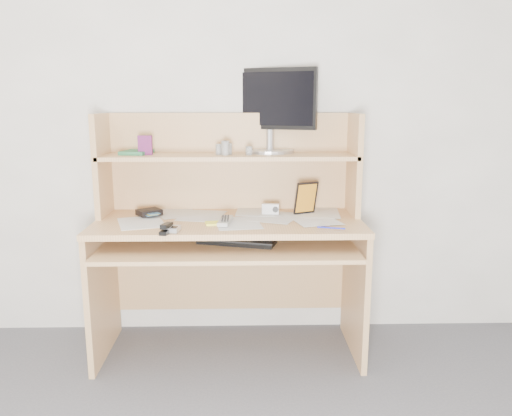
{
  "coord_description": "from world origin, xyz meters",
  "views": [
    {
      "loc": [
        0.08,
        -1.08,
        1.35
      ],
      "look_at": [
        0.14,
        1.43,
        0.82
      ],
      "focal_mm": 35.0,
      "sensor_mm": 36.0,
      "label": 1
    }
  ],
  "objects_px": {
    "desk": "(229,226)",
    "game_case": "(306,198)",
    "tv_remote": "(225,221)",
    "monitor": "(270,108)",
    "keyboard": "(237,241)"
  },
  "relations": [
    {
      "from": "desk",
      "to": "keyboard",
      "type": "height_order",
      "value": "desk"
    },
    {
      "from": "keyboard",
      "to": "tv_remote",
      "type": "bearing_deg",
      "value": -178.01
    },
    {
      "from": "tv_remote",
      "to": "game_case",
      "type": "bearing_deg",
      "value": 31.14
    },
    {
      "from": "desk",
      "to": "game_case",
      "type": "xyz_separation_m",
      "value": [
        0.42,
        0.03,
        0.15
      ]
    },
    {
      "from": "desk",
      "to": "monitor",
      "type": "distance_m",
      "value": 0.7
    },
    {
      "from": "tv_remote",
      "to": "game_case",
      "type": "xyz_separation_m",
      "value": [
        0.44,
        0.19,
        0.08
      ]
    },
    {
      "from": "keyboard",
      "to": "monitor",
      "type": "distance_m",
      "value": 0.78
    },
    {
      "from": "desk",
      "to": "tv_remote",
      "type": "distance_m",
      "value": 0.18
    },
    {
      "from": "desk",
      "to": "game_case",
      "type": "bearing_deg",
      "value": 3.78
    },
    {
      "from": "keyboard",
      "to": "game_case",
      "type": "xyz_separation_m",
      "value": [
        0.38,
        0.21,
        0.18
      ]
    },
    {
      "from": "tv_remote",
      "to": "game_case",
      "type": "distance_m",
      "value": 0.48
    },
    {
      "from": "desk",
      "to": "monitor",
      "type": "relative_size",
      "value": 2.77
    },
    {
      "from": "tv_remote",
      "to": "keyboard",
      "type": "bearing_deg",
      "value": -6.55
    },
    {
      "from": "desk",
      "to": "game_case",
      "type": "height_order",
      "value": "desk"
    },
    {
      "from": "desk",
      "to": "monitor",
      "type": "height_order",
      "value": "monitor"
    }
  ]
}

